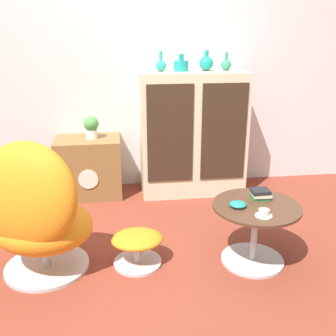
{
  "coord_description": "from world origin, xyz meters",
  "views": [
    {
      "loc": [
        -0.11,
        -2.2,
        1.55
      ],
      "look_at": [
        0.25,
        0.56,
        0.55
      ],
      "focal_mm": 42.0,
      "sensor_mm": 36.0,
      "label": 1
    }
  ],
  "objects_px": {
    "sideboard": "(192,133)",
    "bowl": "(238,204)",
    "ottoman": "(137,244)",
    "vase_rightmost": "(226,64)",
    "teacup": "(264,214)",
    "potted_plant": "(91,126)",
    "book_stack": "(261,194)",
    "vase_inner_right": "(206,63)",
    "tv_console": "(89,167)",
    "egg_chair": "(35,213)",
    "vase_leftmost": "(161,65)",
    "coffee_table": "(255,227)",
    "vase_inner_left": "(181,65)"
  },
  "relations": [
    {
      "from": "vase_rightmost",
      "to": "potted_plant",
      "type": "bearing_deg",
      "value": 179.25
    },
    {
      "from": "vase_leftmost",
      "to": "bowl",
      "type": "bearing_deg",
      "value": -75.19
    },
    {
      "from": "ottoman",
      "to": "book_stack",
      "type": "distance_m",
      "value": 0.92
    },
    {
      "from": "egg_chair",
      "to": "ottoman",
      "type": "height_order",
      "value": "egg_chair"
    },
    {
      "from": "coffee_table",
      "to": "vase_leftmost",
      "type": "relative_size",
      "value": 3.35
    },
    {
      "from": "vase_rightmost",
      "to": "bowl",
      "type": "distance_m",
      "value": 1.57
    },
    {
      "from": "sideboard",
      "to": "vase_inner_left",
      "type": "xyz_separation_m",
      "value": [
        -0.12,
        0.0,
        0.64
      ]
    },
    {
      "from": "vase_inner_right",
      "to": "potted_plant",
      "type": "height_order",
      "value": "vase_inner_right"
    },
    {
      "from": "coffee_table",
      "to": "vase_inner_left",
      "type": "bearing_deg",
      "value": 102.79
    },
    {
      "from": "vase_inner_left",
      "to": "egg_chair",
      "type": "bearing_deg",
      "value": -131.65
    },
    {
      "from": "vase_inner_left",
      "to": "teacup",
      "type": "xyz_separation_m",
      "value": [
        0.29,
        -1.49,
        -0.78
      ]
    },
    {
      "from": "tv_console",
      "to": "potted_plant",
      "type": "distance_m",
      "value": 0.4
    },
    {
      "from": "potted_plant",
      "to": "teacup",
      "type": "xyz_separation_m",
      "value": [
        1.13,
        -1.51,
        -0.23
      ]
    },
    {
      "from": "egg_chair",
      "to": "bowl",
      "type": "relative_size",
      "value": 8.3
    },
    {
      "from": "teacup",
      "to": "coffee_table",
      "type": "bearing_deg",
      "value": 85.45
    },
    {
      "from": "vase_rightmost",
      "to": "tv_console",
      "type": "bearing_deg",
      "value": 179.3
    },
    {
      "from": "sideboard",
      "to": "bowl",
      "type": "xyz_separation_m",
      "value": [
        0.05,
        -1.33,
        -0.14
      ]
    },
    {
      "from": "egg_chair",
      "to": "vase_rightmost",
      "type": "height_order",
      "value": "vase_rightmost"
    },
    {
      "from": "coffee_table",
      "to": "ottoman",
      "type": "bearing_deg",
      "value": 174.77
    },
    {
      "from": "bowl",
      "to": "ottoman",
      "type": "bearing_deg",
      "value": 173.12
    },
    {
      "from": "tv_console",
      "to": "vase_inner_right",
      "type": "height_order",
      "value": "vase_inner_right"
    },
    {
      "from": "potted_plant",
      "to": "book_stack",
      "type": "bearing_deg",
      "value": -46.07
    },
    {
      "from": "sideboard",
      "to": "vase_rightmost",
      "type": "bearing_deg",
      "value": 0.73
    },
    {
      "from": "tv_console",
      "to": "egg_chair",
      "type": "xyz_separation_m",
      "value": [
        -0.26,
        -1.3,
        0.16
      ]
    },
    {
      "from": "egg_chair",
      "to": "tv_console",
      "type": "bearing_deg",
      "value": 78.79
    },
    {
      "from": "teacup",
      "to": "sideboard",
      "type": "bearing_deg",
      "value": 96.63
    },
    {
      "from": "tv_console",
      "to": "vase_inner_left",
      "type": "height_order",
      "value": "vase_inner_left"
    },
    {
      "from": "ottoman",
      "to": "coffee_table",
      "type": "xyz_separation_m",
      "value": [
        0.8,
        -0.07,
        0.11
      ]
    },
    {
      "from": "vase_leftmost",
      "to": "teacup",
      "type": "relative_size",
      "value": 1.64
    },
    {
      "from": "ottoman",
      "to": "vase_rightmost",
      "type": "bearing_deg",
      "value": 53.84
    },
    {
      "from": "ottoman",
      "to": "vase_inner_left",
      "type": "height_order",
      "value": "vase_inner_left"
    },
    {
      "from": "coffee_table",
      "to": "book_stack",
      "type": "bearing_deg",
      "value": 58.97
    },
    {
      "from": "ottoman",
      "to": "book_stack",
      "type": "bearing_deg",
      "value": 1.83
    },
    {
      "from": "egg_chair",
      "to": "vase_rightmost",
      "type": "xyz_separation_m",
      "value": [
        1.56,
        1.28,
        0.78
      ]
    },
    {
      "from": "sideboard",
      "to": "vase_inner_right",
      "type": "height_order",
      "value": "vase_inner_right"
    },
    {
      "from": "egg_chair",
      "to": "coffee_table",
      "type": "height_order",
      "value": "egg_chair"
    },
    {
      "from": "egg_chair",
      "to": "vase_inner_left",
      "type": "bearing_deg",
      "value": 48.35
    },
    {
      "from": "vase_leftmost",
      "to": "vase_rightmost",
      "type": "xyz_separation_m",
      "value": [
        0.6,
        -0.0,
        -0.0
      ]
    },
    {
      "from": "coffee_table",
      "to": "bowl",
      "type": "xyz_separation_m",
      "value": [
        -0.13,
        -0.01,
        0.19
      ]
    },
    {
      "from": "tv_console",
      "to": "vase_rightmost",
      "type": "xyz_separation_m",
      "value": [
        1.3,
        -0.02,
        0.94
      ]
    },
    {
      "from": "egg_chair",
      "to": "vase_leftmost",
      "type": "distance_m",
      "value": 1.78
    },
    {
      "from": "ottoman",
      "to": "sideboard",
      "type": "bearing_deg",
      "value": 63.85
    },
    {
      "from": "sideboard",
      "to": "vase_inner_left",
      "type": "height_order",
      "value": "vase_inner_left"
    },
    {
      "from": "tv_console",
      "to": "bowl",
      "type": "bearing_deg",
      "value": -52.18
    },
    {
      "from": "vase_leftmost",
      "to": "vase_rightmost",
      "type": "relative_size",
      "value": 1.09
    },
    {
      "from": "vase_inner_right",
      "to": "potted_plant",
      "type": "relative_size",
      "value": 0.85
    },
    {
      "from": "potted_plant",
      "to": "bowl",
      "type": "xyz_separation_m",
      "value": [
        1.01,
        -1.35,
        -0.23
      ]
    },
    {
      "from": "egg_chair",
      "to": "vase_leftmost",
      "type": "bearing_deg",
      "value": 53.3
    },
    {
      "from": "tv_console",
      "to": "vase_inner_left",
      "type": "relative_size",
      "value": 4.01
    },
    {
      "from": "vase_inner_right",
      "to": "teacup",
      "type": "xyz_separation_m",
      "value": [
        0.06,
        -1.49,
        -0.79
      ]
    }
  ]
}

